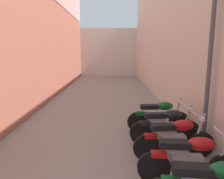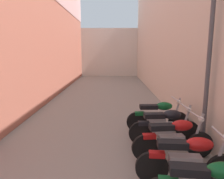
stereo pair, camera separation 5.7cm
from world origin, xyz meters
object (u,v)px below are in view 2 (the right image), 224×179
Objects in this scene: motorcycle_sixth at (174,138)px; street_lamp at (208,27)px; motorcycle_eighth at (158,115)px; motorcycle_seventh at (165,125)px; motorcycle_fifth at (188,159)px.

motorcycle_sixth is 0.37× the size of street_lamp.
motorcycle_sixth is 2.52m from street_lamp.
motorcycle_eighth is at bearing 90.00° from motorcycle_sixth.
motorcycle_seventh and motorcycle_eighth have the same top height.
motorcycle_fifth and motorcycle_sixth have the same top height.
street_lamp is (0.70, 0.36, 2.39)m from motorcycle_sixth.
motorcycle_eighth is 0.37× the size of street_lamp.
motorcycle_fifth is at bearing -90.00° from motorcycle_eighth.
motorcycle_fifth is 1.00× the size of motorcycle_sixth.
motorcycle_fifth is at bearing -118.92° from street_lamp.
motorcycle_seventh is (0.00, 1.72, 0.00)m from motorcycle_fifth.
street_lamp reaches higher than motorcycle_seventh.
motorcycle_seventh is at bearing 147.49° from street_lamp.
motorcycle_sixth is 1.65m from motorcycle_eighth.
motorcycle_sixth is at bearing -90.00° from motorcycle_eighth.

